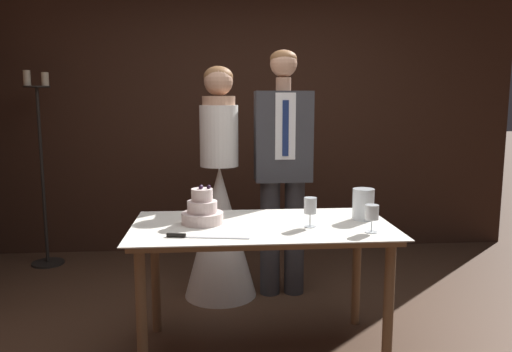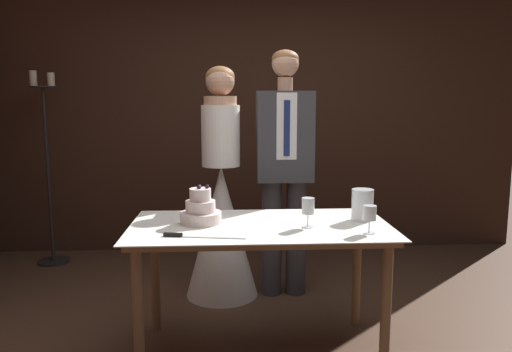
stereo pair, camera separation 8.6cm
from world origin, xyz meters
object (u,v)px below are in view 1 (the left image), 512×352
cake_table (262,239)px  wine_glass_near (310,207)px  bride (220,214)px  cake_knife (192,236)px  candle_stand (42,177)px  tiered_cake (202,211)px  wine_glass_middle (372,213)px  hurricane_candle (363,205)px  groom (283,163)px

cake_table → wine_glass_near: size_ratio=8.83×
cake_table → bride: bride is taller
cake_knife → candle_stand: (-1.40, 1.96, 0.02)m
cake_knife → wine_glass_near: bearing=23.8°
tiered_cake → wine_glass_near: tiered_cake is taller
cake_table → wine_glass_middle: bearing=-21.0°
hurricane_candle → groom: 0.89m
wine_glass_near → candle_stand: (-2.05, 1.79, -0.08)m
cake_table → groom: groom is taller
tiered_cake → groom: (0.58, 0.81, 0.17)m
wine_glass_near → groom: groom is taller
hurricane_candle → groom: size_ratio=0.10×
bride → wine_glass_near: bearing=-62.3°
wine_glass_near → candle_stand: size_ratio=0.10×
hurricane_candle → candle_stand: 2.90m
cake_knife → hurricane_candle: 1.05m
tiered_cake → wine_glass_near: size_ratio=1.44×
hurricane_candle → bride: 1.18m
cake_table → wine_glass_middle: 0.64m
cake_knife → wine_glass_near: 0.68m
wine_glass_middle → bride: size_ratio=0.09×
wine_glass_near → wine_glass_middle: bearing=-24.9°
tiered_cake → cake_knife: 0.31m
groom → wine_glass_near: bearing=-88.3°
hurricane_candle → groom: bearing=115.3°
bride → candle_stand: candle_stand is taller
tiered_cake → hurricane_candle: 0.95m
groom → tiered_cake: bearing=-125.3°
cake_table → bride: (-0.23, 0.87, -0.05)m
tiered_cake → bride: bride is taller
cake_knife → groom: (0.62, 1.11, 0.24)m
wine_glass_near → hurricane_candle: bearing=23.4°
groom → hurricane_candle: bearing=-64.7°
wine_glass_near → hurricane_candle: (0.35, 0.15, -0.02)m
tiered_cake → wine_glass_near: bearing=-12.3°
wine_glass_near → candle_stand: bearing=138.8°
bride → tiered_cake: bearing=-97.5°
cake_table → groom: 0.96m
tiered_cake → wine_glass_middle: size_ratio=1.60×
candle_stand → cake_table: bearing=-43.8°
tiered_cake → wine_glass_middle: bearing=-16.7°
wine_glass_near → groom: (-0.03, 0.94, 0.13)m
tiered_cake → candle_stand: candle_stand is taller
wine_glass_near → wine_glass_middle: size_ratio=1.11×
bride → hurricane_candle: bearing=-43.3°
wine_glass_near → cake_table: bearing=163.9°
cake_knife → bride: bride is taller
cake_table → candle_stand: candle_stand is taller
wine_glass_middle → groom: (-0.33, 1.09, 0.14)m
wine_glass_middle → hurricane_candle: bearing=82.1°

